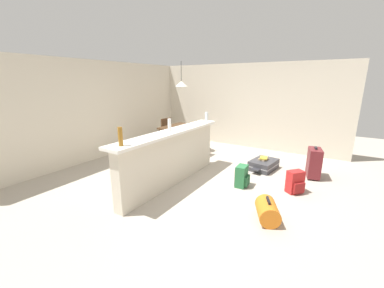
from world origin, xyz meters
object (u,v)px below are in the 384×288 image
(bottle_amber, at_px, (120,137))
(dining_table, at_px, (180,129))
(dining_chair_far_side, at_px, (164,132))
(duffel_bag_orange, at_px, (267,211))
(backpack_green, at_px, (242,177))
(backpack_red, at_px, (295,182))
(suitcase_flat_charcoal, at_px, (264,165))
(bottle_white, at_px, (169,125))
(dining_chair_near_partition, at_px, (196,137))
(bottle_clear, at_px, (206,117))
(pendant_lamp, at_px, (181,84))
(book_stack, at_px, (264,158))
(suitcase_upright_maroon, at_px, (314,163))

(bottle_amber, bearing_deg, dining_table, 20.28)
(dining_chair_far_side, relative_size, duffel_bag_orange, 1.65)
(dining_table, distance_m, backpack_green, 2.79)
(backpack_red, bearing_deg, suitcase_flat_charcoal, 42.56)
(suitcase_flat_charcoal, bearing_deg, bottle_amber, 156.50)
(bottle_white, distance_m, backpack_green, 1.72)
(dining_table, bearing_deg, dining_chair_near_partition, -96.81)
(dining_table, height_order, suitcase_flat_charcoal, dining_table)
(dining_chair_near_partition, height_order, backpack_red, dining_chair_near_partition)
(backpack_red, bearing_deg, dining_table, 71.77)
(dining_table, bearing_deg, backpack_green, -119.41)
(dining_chair_far_side, xyz_separation_m, suitcase_flat_charcoal, (-0.21, -3.09, -0.41))
(bottle_white, distance_m, duffel_bag_orange, 2.28)
(bottle_white, xyz_separation_m, bottle_clear, (1.24, -0.12, -0.00))
(bottle_clear, xyz_separation_m, pendant_lamp, (0.72, 1.18, 0.73))
(bottle_white, xyz_separation_m, suitcase_flat_charcoal, (1.78, -1.36, -1.08))
(dining_table, relative_size, book_stack, 4.26)
(bottle_amber, bearing_deg, duffel_bag_orange, -64.53)
(duffel_bag_orange, bearing_deg, dining_chair_near_partition, 49.14)
(bottle_clear, relative_size, dining_chair_far_side, 0.25)
(dining_table, bearing_deg, backpack_red, -108.23)
(suitcase_upright_maroon, bearing_deg, book_stack, 92.48)
(bottle_amber, bearing_deg, dining_chair_far_side, 28.91)
(pendant_lamp, distance_m, book_stack, 2.93)
(dining_chair_far_side, bearing_deg, bottle_amber, -151.09)
(dining_chair_near_partition, bearing_deg, pendant_lamp, 83.49)
(dining_chair_near_partition, relative_size, backpack_red, 2.21)
(dining_chair_near_partition, bearing_deg, book_stack, -93.05)
(bottle_amber, xyz_separation_m, book_stack, (3.03, -1.29, -0.96))
(dining_table, distance_m, dining_chair_far_side, 0.61)
(bottle_clear, bearing_deg, pendant_lamp, 58.70)
(duffel_bag_orange, bearing_deg, suitcase_upright_maroon, -10.03)
(duffel_bag_orange, height_order, book_stack, duffel_bag_orange)
(bottle_amber, relative_size, dining_chair_near_partition, 0.30)
(dining_table, relative_size, suitcase_upright_maroon, 1.64)
(bottle_clear, xyz_separation_m, backpack_red, (-0.36, -2.06, -0.99))
(dining_chair_far_side, xyz_separation_m, backpack_red, (-1.11, -3.91, -0.31))
(book_stack, bearing_deg, bottle_white, 143.29)
(bottle_white, height_order, pendant_lamp, pendant_lamp)
(dining_chair_near_partition, xyz_separation_m, duffel_bag_orange, (-2.20, -2.54, -0.36))
(suitcase_flat_charcoal, bearing_deg, bottle_clear, 113.54)
(pendant_lamp, bearing_deg, suitcase_flat_charcoal, -94.27)
(bottle_amber, xyz_separation_m, bottle_white, (1.23, 0.05, -0.02))
(bottle_amber, distance_m, bottle_clear, 2.47)
(bottle_white, distance_m, bottle_clear, 1.24)
(duffel_bag_orange, distance_m, suitcase_upright_maroon, 2.19)
(duffel_bag_orange, relative_size, book_stack, 2.18)
(dining_chair_near_partition, relative_size, backpack_green, 2.21)
(bottle_clear, relative_size, duffel_bag_orange, 0.42)
(dining_table, xyz_separation_m, backpack_green, (-1.35, -2.40, -0.44))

